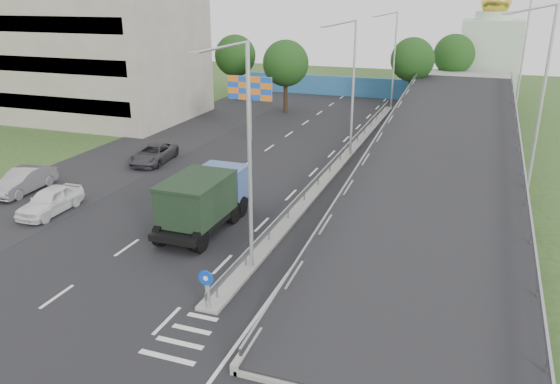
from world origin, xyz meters
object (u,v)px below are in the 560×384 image
at_px(church, 490,51).
at_px(billboard, 250,92).
at_px(lamp_post_far, 393,55).
at_px(dump_truck, 205,198).
at_px(parked_car_a, 50,201).
at_px(lamp_post_near, 245,148).
at_px(lamp_post_mid, 351,82).
at_px(parked_car_b, 24,181).
at_px(parked_car_c, 154,154).
at_px(sign_bollard, 207,289).

distance_m(church, billboard, 37.23).
relative_size(lamp_post_far, dump_truck, 1.43).
relative_size(billboard, parked_car_a, 1.24).
xyz_separation_m(church, billboard, (-19.00, -32.00, -1.12)).
bearing_deg(dump_truck, lamp_post_near, -41.89).
bearing_deg(parked_car_a, lamp_post_far, 68.27).
relative_size(lamp_post_mid, lamp_post_far, 1.00).
xyz_separation_m(billboard, parked_car_b, (-8.49, -17.23, -3.42)).
bearing_deg(parked_car_b, parked_car_c, 61.24).
xyz_separation_m(lamp_post_near, dump_truck, (-4.02, 3.63, -4.09)).
bearing_deg(billboard, dump_truck, -74.51).
relative_size(billboard, parked_car_b, 1.18).
height_order(church, parked_car_a, church).
distance_m(dump_truck, parked_car_b, 13.66).
bearing_deg(parked_car_b, billboard, 61.53).
bearing_deg(sign_bollard, parked_car_b, 153.84).
relative_size(church, parked_car_a, 3.11).
height_order(church, dump_truck, church).
bearing_deg(parked_car_a, parked_car_b, 149.31).
height_order(billboard, parked_car_c, billboard).
bearing_deg(lamp_post_far, church, 54.76).
xyz_separation_m(church, dump_truck, (-13.91, -50.37, -3.59)).
bearing_deg(dump_truck, parked_car_b, 175.40).
relative_size(sign_bollard, lamp_post_mid, 0.17).
xyz_separation_m(lamp_post_near, church, (9.89, 54.00, -0.50)).
height_order(lamp_post_near, parked_car_a, lamp_post_near).
bearing_deg(lamp_post_near, parked_car_c, 135.21).
distance_m(parked_car_b, parked_car_c, 9.50).
height_order(sign_bollard, lamp_post_near, lamp_post_near).
relative_size(lamp_post_far, billboard, 1.83).
bearing_deg(parked_car_c, sign_bollard, -58.31).
bearing_deg(church, lamp_post_mid, -106.22).
bearing_deg(parked_car_b, dump_truck, -7.04).
distance_m(lamp_post_near, lamp_post_mid, 20.00).
height_order(lamp_post_mid, lamp_post_far, same).
xyz_separation_m(dump_truck, parked_car_a, (-9.47, -1.12, -0.97)).
xyz_separation_m(lamp_post_near, parked_car_c, (-13.36, 13.26, -5.13)).
bearing_deg(parked_car_a, lamp_post_mid, 50.42).
xyz_separation_m(sign_bollard, parked_car_b, (-17.49, 8.59, -0.26)).
height_order(sign_bollard, lamp_post_far, lamp_post_far).
height_order(lamp_post_far, church, church).
height_order(lamp_post_far, billboard, lamp_post_far).
bearing_deg(church, sign_bollard, -99.81).
relative_size(lamp_post_mid, parked_car_c, 2.07).
relative_size(billboard, dump_truck, 0.78).
bearing_deg(parked_car_a, sign_bollard, -27.28).
xyz_separation_m(billboard, parked_car_a, (-4.38, -19.49, -3.43)).
relative_size(dump_truck, parked_car_c, 1.45).
distance_m(church, parked_car_a, 56.73).
distance_m(lamp_post_far, parked_car_c, 30.33).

